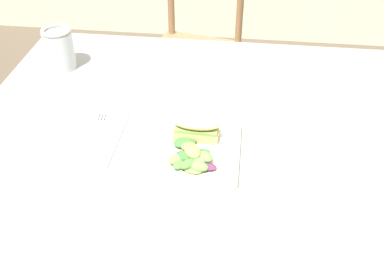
{
  "coord_description": "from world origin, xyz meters",
  "views": [
    {
      "loc": [
        0.25,
        -1.02,
        1.46
      ],
      "look_at": [
        0.14,
        -0.12,
        0.76
      ],
      "focal_mm": 43.28,
      "sensor_mm": 36.0,
      "label": 1
    }
  ],
  "objects_px": {
    "chair_wooden_far": "(195,50)",
    "fork_on_napkin": "(98,131)",
    "dining_table": "(197,163)",
    "plate_lunch": "(190,148)",
    "sandwich_half_front": "(196,129)",
    "mason_jar_iced_tea": "(60,50)"
  },
  "relations": [
    {
      "from": "sandwich_half_front",
      "to": "mason_jar_iced_tea",
      "type": "height_order",
      "value": "mason_jar_iced_tea"
    },
    {
      "from": "dining_table",
      "to": "chair_wooden_far",
      "type": "distance_m",
      "value": 1.02
    },
    {
      "from": "plate_lunch",
      "to": "sandwich_half_front",
      "type": "bearing_deg",
      "value": 73.43
    },
    {
      "from": "chair_wooden_far",
      "to": "plate_lunch",
      "type": "relative_size",
      "value": 3.6
    },
    {
      "from": "sandwich_half_front",
      "to": "mason_jar_iced_tea",
      "type": "relative_size",
      "value": 0.89
    },
    {
      "from": "dining_table",
      "to": "sandwich_half_front",
      "type": "relative_size",
      "value": 10.51
    },
    {
      "from": "dining_table",
      "to": "sandwich_half_front",
      "type": "bearing_deg",
      "value": -87.52
    },
    {
      "from": "sandwich_half_front",
      "to": "chair_wooden_far",
      "type": "bearing_deg",
      "value": 96.83
    },
    {
      "from": "dining_table",
      "to": "fork_on_napkin",
      "type": "relative_size",
      "value": 6.49
    },
    {
      "from": "chair_wooden_far",
      "to": "fork_on_napkin",
      "type": "height_order",
      "value": "chair_wooden_far"
    },
    {
      "from": "dining_table",
      "to": "fork_on_napkin",
      "type": "distance_m",
      "value": 0.28
    },
    {
      "from": "dining_table",
      "to": "chair_wooden_far",
      "type": "relative_size",
      "value": 1.39
    },
    {
      "from": "plate_lunch",
      "to": "mason_jar_iced_tea",
      "type": "relative_size",
      "value": 1.86
    },
    {
      "from": "dining_table",
      "to": "mason_jar_iced_tea",
      "type": "height_order",
      "value": "mason_jar_iced_tea"
    },
    {
      "from": "fork_on_napkin",
      "to": "plate_lunch",
      "type": "bearing_deg",
      "value": -8.97
    },
    {
      "from": "plate_lunch",
      "to": "sandwich_half_front",
      "type": "distance_m",
      "value": 0.05
    },
    {
      "from": "dining_table",
      "to": "plate_lunch",
      "type": "xyz_separation_m",
      "value": [
        -0.01,
        -0.09,
        0.12
      ]
    },
    {
      "from": "dining_table",
      "to": "sandwich_half_front",
      "type": "height_order",
      "value": "sandwich_half_front"
    },
    {
      "from": "plate_lunch",
      "to": "fork_on_napkin",
      "type": "bearing_deg",
      "value": 171.03
    },
    {
      "from": "chair_wooden_far",
      "to": "sandwich_half_front",
      "type": "distance_m",
      "value": 1.1
    },
    {
      "from": "chair_wooden_far",
      "to": "mason_jar_iced_tea",
      "type": "distance_m",
      "value": 0.87
    },
    {
      "from": "dining_table",
      "to": "fork_on_napkin",
      "type": "height_order",
      "value": "fork_on_napkin"
    }
  ]
}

